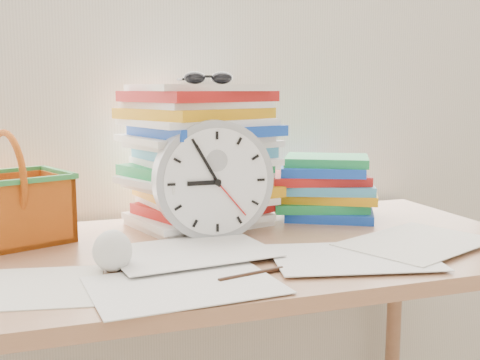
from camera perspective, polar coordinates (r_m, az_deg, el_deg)
name	(u,v)px	position (r m, az deg, el deg)	size (l,w,h in m)	color
curtain	(176,7)	(1.65, -6.06, 16.03)	(2.40, 0.01, 2.50)	white
desk	(221,279)	(1.33, -1.85, -9.41)	(1.40, 0.70, 0.75)	#9C6949
paper_stack	(202,156)	(1.49, -3.65, 2.32)	(0.35, 0.29, 0.35)	white
clock	(213,180)	(1.35, -2.55, -0.01)	(0.27, 0.27, 0.05)	#A1A3A7
sunglasses	(208,78)	(1.46, -3.03, 9.65)	(0.13, 0.11, 0.03)	black
book_stack	(323,187)	(1.60, 7.89, -0.68)	(0.27, 0.21, 0.16)	white
basket	(7,188)	(1.41, -21.19, -0.75)	(0.25, 0.19, 0.24)	#CF5E14
crumpled_ball	(112,250)	(1.15, -12.04, -6.54)	(0.08, 0.08, 0.08)	white
pen	(252,274)	(1.10, 1.10, -8.94)	(0.01, 0.01, 0.14)	black
scattered_papers	(220,244)	(1.31, -1.87, -6.04)	(1.26, 0.42, 0.02)	white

